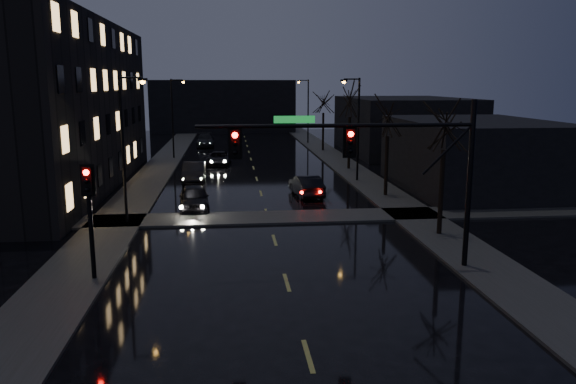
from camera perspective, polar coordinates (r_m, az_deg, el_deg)
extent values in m
cube|color=#2D2D2B|center=(48.66, -13.43, 1.79)|extent=(3.00, 140.00, 0.12)
cube|color=#2D2D2B|center=(49.39, 6.53, 2.16)|extent=(3.00, 140.00, 0.12)
cube|color=#2D2D2B|center=(32.12, -2.03, -2.61)|extent=(40.00, 3.00, 0.12)
cube|color=black|center=(45.04, -24.84, 7.96)|extent=(12.00, 30.00, 12.00)
cube|color=black|center=(42.77, 18.45, 3.58)|extent=(10.00, 14.00, 5.00)
cube|color=black|center=(63.75, 11.59, 6.67)|extent=(12.00, 18.00, 6.00)
cube|color=black|center=(90.72, -6.58, 8.70)|extent=(22.00, 10.00, 8.00)
cylinder|color=black|center=(24.07, 17.92, 0.59)|extent=(0.22, 0.22, 7.00)
cylinder|color=black|center=(22.10, 5.06, 6.73)|extent=(11.00, 0.16, 0.16)
cylinder|color=black|center=(23.47, 15.90, 4.15)|extent=(2.05, 0.10, 2.05)
cube|color=#0C591E|center=(21.83, 0.65, 7.38)|extent=(1.60, 0.04, 0.28)
cube|color=black|center=(21.76, -5.40, 4.94)|extent=(0.35, 0.28, 1.05)
sphere|color=#FF0705|center=(21.57, -5.41, 5.77)|extent=(0.22, 0.22, 0.22)
cube|color=black|center=(22.26, 6.30, 5.06)|extent=(0.35, 0.28, 1.05)
sphere|color=#FF0705|center=(22.08, 6.41, 5.87)|extent=(0.22, 0.22, 0.22)
cylinder|color=black|center=(22.96, -19.39, -3.32)|extent=(0.18, 0.18, 4.40)
cube|color=black|center=(22.60, -19.68, 1.11)|extent=(0.35, 0.28, 1.05)
sphere|color=#FF0705|center=(22.40, -19.83, 1.87)|extent=(0.22, 0.22, 0.22)
cylinder|color=black|center=(29.15, 15.29, -0.11)|extent=(0.24, 0.24, 4.40)
cylinder|color=black|center=(38.52, 9.95, 2.56)|extent=(0.24, 0.24, 4.12)
cylinder|color=black|center=(50.04, 6.23, 4.91)|extent=(0.24, 0.24, 4.68)
cylinder|color=black|center=(63.75, 3.58, 6.10)|extent=(0.24, 0.24, 4.29)
cylinder|color=black|center=(31.38, -16.40, 3.93)|extent=(0.16, 0.16, 8.00)
cylinder|color=black|center=(31.06, -15.69, 11.12)|extent=(1.20, 0.10, 0.10)
cube|color=black|center=(30.97, -14.57, 10.99)|extent=(0.50, 0.25, 0.15)
sphere|color=#FFA232|center=(30.97, -14.56, 10.81)|extent=(0.28, 0.28, 0.28)
cylinder|color=black|center=(58.04, -11.66, 7.24)|extent=(0.16, 0.16, 8.00)
cylinder|color=black|center=(57.86, -11.21, 11.11)|extent=(1.20, 0.10, 0.10)
cube|color=black|center=(57.81, -10.60, 11.04)|extent=(0.50, 0.25, 0.15)
sphere|color=#FFA232|center=(57.81, -10.60, 10.94)|extent=(0.28, 0.28, 0.28)
cylinder|color=black|center=(43.93, 7.15, 6.22)|extent=(0.16, 0.16, 8.00)
cylinder|color=black|center=(43.64, 6.49, 11.33)|extent=(1.20, 0.10, 0.10)
cube|color=black|center=(43.52, 5.70, 11.21)|extent=(0.50, 0.25, 0.15)
sphere|color=#FFA232|center=(43.52, 5.70, 11.08)|extent=(0.28, 0.28, 0.28)
cylinder|color=black|center=(71.42, 2.06, 8.14)|extent=(0.16, 0.16, 8.00)
cylinder|color=black|center=(71.25, 1.59, 11.27)|extent=(1.20, 0.10, 0.10)
cube|color=black|center=(71.17, 1.10, 11.19)|extent=(0.50, 0.25, 0.15)
sphere|color=#FFA232|center=(71.17, 1.10, 11.11)|extent=(0.28, 0.28, 0.28)
imported|color=black|center=(34.69, -9.52, -0.57)|extent=(2.07, 4.48, 1.49)
imported|color=black|center=(44.19, -9.53, 1.97)|extent=(1.67, 4.73, 1.55)
imported|color=black|center=(53.13, -7.07, 3.41)|extent=(2.39, 4.74, 1.29)
imported|color=black|center=(69.13, -8.41, 5.25)|extent=(2.36, 5.41, 1.55)
imported|color=black|center=(38.26, 1.87, 0.64)|extent=(2.05, 4.56, 1.45)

